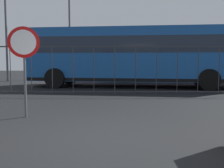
{
  "coord_description": "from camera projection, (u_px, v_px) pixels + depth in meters",
  "views": [
    {
      "loc": [
        0.32,
        -4.8,
        1.44
      ],
      "look_at": [
        0.3,
        1.2,
        0.9
      ],
      "focal_mm": 44.38,
      "sensor_mm": 36.0,
      "label": 1
    }
  ],
  "objects": [
    {
      "name": "street_light_near_left",
      "position": [
        6.0,
        9.0,
        17.87
      ],
      "size": [
        0.32,
        0.32,
        8.13
      ],
      "color": "#4C4F54",
      "rests_on": "ground_plane"
    },
    {
      "name": "street_light_near_right",
      "position": [
        70.0,
        22.0,
        20.39
      ],
      "size": [
        0.32,
        0.32,
        7.17
      ],
      "color": "#4C4F54",
      "rests_on": "ground_plane"
    },
    {
      "name": "ground_plane",
      "position": [
        95.0,
        140.0,
        4.91
      ],
      "size": [
        60.0,
        60.0,
        0.0
      ],
      "primitive_type": "plane",
      "color": "black"
    },
    {
      "name": "bus_far",
      "position": [
        180.0,
        55.0,
        18.22
      ],
      "size": [
        10.65,
        3.38,
        3.0
      ],
      "rotation": [
        0.0,
        0.0,
        -0.07
      ],
      "color": "red",
      "rests_on": "ground_plane"
    },
    {
      "name": "stop_sign",
      "position": [
        25.0,
        53.0,
        6.74
      ],
      "size": [
        0.71,
        0.31,
        2.23
      ],
      "color": "#4C4F54",
      "rests_on": "ground_plane"
    },
    {
      "name": "bus_near",
      "position": [
        132.0,
        54.0,
        14.27
      ],
      "size": [
        10.75,
        3.94,
        3.0
      ],
      "rotation": [
        0.0,
        0.0,
        -0.14
      ],
      "color": "#19519E",
      "rests_on": "ground_plane"
    },
    {
      "name": "fence_barrier",
      "position": [
        105.0,
        70.0,
        11.35
      ],
      "size": [
        18.03,
        0.04,
        2.0
      ],
      "color": "#2D2D33",
      "rests_on": "ground_plane"
    }
  ]
}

